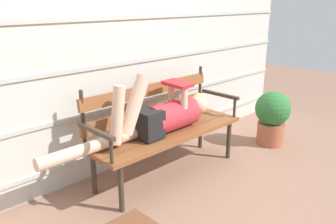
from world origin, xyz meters
TOP-DOWN VIEW (x-y plane):
  - ground_plane at (0.00, 0.00)m, footprint 12.00×12.00m
  - house_siding at (0.00, 0.54)m, footprint 4.86×0.08m
  - park_bench at (0.00, 0.12)m, footprint 1.57×0.51m
  - reclining_person at (-0.10, 0.05)m, footprint 1.73×0.27m
  - potted_plant at (1.34, -0.25)m, footprint 0.39×0.39m

SIDE VIEW (x-z plane):
  - ground_plane at x=0.00m, z-range 0.00..0.00m
  - potted_plant at x=1.34m, z-range 0.03..0.65m
  - park_bench at x=0.00m, z-range 0.03..0.94m
  - reclining_person at x=-0.10m, z-range 0.30..0.90m
  - house_siding at x=0.00m, z-range 0.00..2.45m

